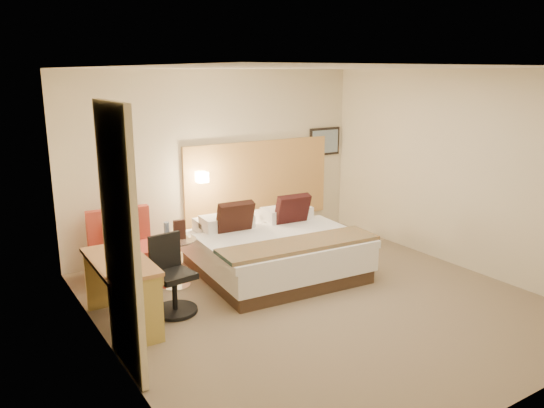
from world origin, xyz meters
TOP-DOWN VIEW (x-y plane):
  - floor at (0.00, 0.00)m, footprint 4.80×5.00m
  - ceiling at (0.00, 0.00)m, footprint 4.80×5.00m
  - wall_back at (0.00, 2.51)m, footprint 4.80×0.02m
  - wall_front at (0.00, -2.51)m, footprint 4.80×0.02m
  - wall_left at (-2.41, 0.00)m, footprint 0.02×5.00m
  - wall_right at (2.41, 0.00)m, footprint 0.02×5.00m
  - headboard_panel at (0.70, 2.47)m, footprint 2.60×0.04m
  - art_frame at (2.02, 2.48)m, footprint 0.62×0.03m
  - art_canvas at (2.02, 2.46)m, footprint 0.54×0.01m
  - lamp_arm at (-0.35, 2.42)m, footprint 0.02×0.12m
  - lamp_shade at (-0.35, 2.36)m, footprint 0.15×0.15m
  - curtain at (-2.36, -0.25)m, footprint 0.06×0.90m
  - bottle_a at (-1.32, 1.36)m, footprint 0.07×0.07m
  - menu_folder at (-1.17, 1.30)m, footprint 0.15×0.07m
  - bed at (0.07, 1.06)m, footprint 2.16×2.11m
  - lounge_chair at (-1.67, 2.04)m, footprint 0.88×0.78m
  - side_table at (-1.25, 1.33)m, footprint 0.62×0.62m
  - desk at (-2.11, 0.61)m, footprint 0.57×1.21m
  - desk_chair at (-1.56, 0.65)m, footprint 0.56×0.56m

SIDE VIEW (x-z plane):
  - floor at x=0.00m, z-range -0.02..0.00m
  - bed at x=0.07m, z-range -0.17..0.82m
  - side_table at x=-1.25m, z-range 0.04..0.66m
  - lounge_chair at x=-1.67m, z-range -0.09..0.79m
  - desk_chair at x=-1.56m, z-range -0.08..0.81m
  - desk at x=-2.11m, z-range 0.22..0.97m
  - bottle_a at x=-1.32m, z-range 0.62..0.85m
  - menu_folder at x=-1.17m, z-range 0.62..0.87m
  - headboard_panel at x=0.70m, z-range 0.30..1.60m
  - lamp_arm at x=-0.35m, z-range 1.14..1.16m
  - lamp_shade at x=-0.35m, z-range 1.07..1.22m
  - curtain at x=-2.36m, z-range 0.01..2.43m
  - wall_back at x=0.00m, z-range 0.00..2.70m
  - wall_front at x=0.00m, z-range 0.00..2.70m
  - wall_left at x=-2.41m, z-range 0.00..2.70m
  - wall_right at x=2.41m, z-range 0.00..2.70m
  - art_frame at x=2.02m, z-range 1.27..1.73m
  - art_canvas at x=2.02m, z-range 1.30..1.70m
  - ceiling at x=0.00m, z-range 2.70..2.72m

